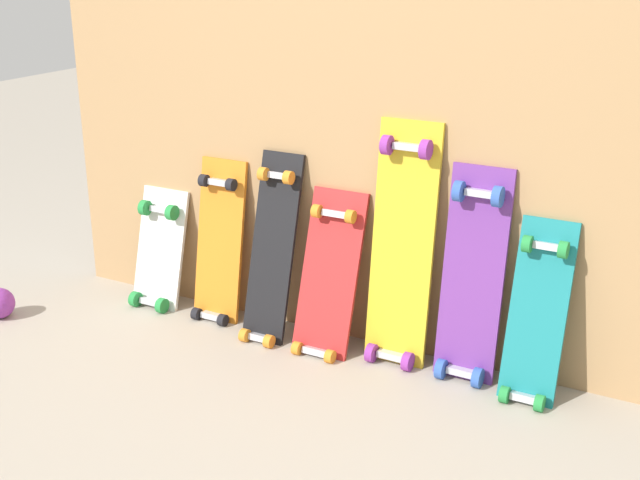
# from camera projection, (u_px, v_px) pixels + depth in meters

# --- Properties ---
(ground_plane) EXTENTS (12.00, 12.00, 0.00)m
(ground_plane) POSITION_uv_depth(u_px,v_px,m) (329.00, 337.00, 3.29)
(ground_plane) COLOR #A89E8E
(plywood_wall_panel) EXTENTS (2.47, 0.04, 1.76)m
(plywood_wall_panel) POSITION_uv_depth(u_px,v_px,m) (338.00, 109.00, 3.05)
(plywood_wall_panel) COLOR tan
(plywood_wall_panel) RESTS_ON ground
(skateboard_white) EXTENTS (0.23, 0.21, 0.55)m
(skateboard_white) POSITION_uv_depth(u_px,v_px,m) (159.00, 256.00, 3.53)
(skateboard_white) COLOR silver
(skateboard_white) RESTS_ON ground
(skateboard_orange) EXTENTS (0.21, 0.18, 0.72)m
(skateboard_orange) POSITION_uv_depth(u_px,v_px,m) (219.00, 249.00, 3.39)
(skateboard_orange) COLOR orange
(skateboard_orange) RESTS_ON ground
(skateboard_black) EXTENTS (0.18, 0.26, 0.78)m
(skateboard_black) POSITION_uv_depth(u_px,v_px,m) (271.00, 257.00, 3.22)
(skateboard_black) COLOR black
(skateboard_black) RESTS_ON ground
(skateboard_red) EXTENTS (0.22, 0.25, 0.67)m
(skateboard_red) POSITION_uv_depth(u_px,v_px,m) (328.00, 283.00, 3.13)
(skateboard_red) COLOR #B22626
(skateboard_red) RESTS_ON ground
(skateboard_yellow) EXTENTS (0.23, 0.18, 0.94)m
(skateboard_yellow) POSITION_uv_depth(u_px,v_px,m) (401.00, 253.00, 3.00)
(skateboard_yellow) COLOR gold
(skateboard_yellow) RESTS_ON ground
(skateboard_purple) EXTENTS (0.22, 0.18, 0.81)m
(skateboard_purple) POSITION_uv_depth(u_px,v_px,m) (472.00, 284.00, 2.90)
(skateboard_purple) COLOR #6B338C
(skateboard_purple) RESTS_ON ground
(skateboard_teal) EXTENTS (0.19, 0.23, 0.67)m
(skateboard_teal) POSITION_uv_depth(u_px,v_px,m) (536.00, 322.00, 2.80)
(skateboard_teal) COLOR #197A7F
(skateboard_teal) RESTS_ON ground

